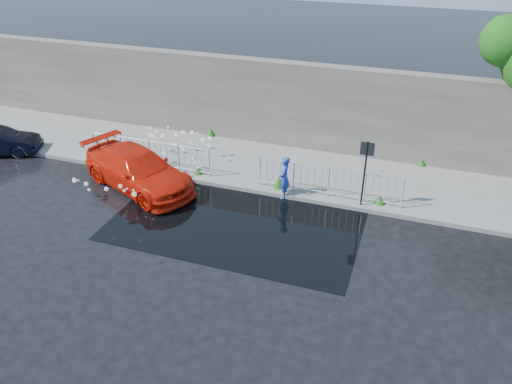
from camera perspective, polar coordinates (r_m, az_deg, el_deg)
ground at (r=15.83m, az=-5.13°, el=-4.86°), size 90.00×90.00×0.00m
pavement at (r=19.81m, az=0.63°, el=3.10°), size 30.00×4.00×0.15m
curb at (r=18.14m, az=-1.37°, el=0.43°), size 30.00×0.25×0.16m
retaining_wall at (r=21.02m, az=2.59°, el=10.10°), size 30.00×0.60×3.50m
puddle at (r=16.43m, az=-2.14°, el=-3.31°), size 8.00×5.00×0.01m
sign_post at (r=16.63m, az=12.42°, el=3.20°), size 0.45×0.06×2.50m
railing_left at (r=19.72m, az=-12.04°, el=4.41°), size 5.05×0.05×1.10m
railing_right at (r=17.43m, az=8.30°, el=1.26°), size 5.05×0.05×1.10m
weeds at (r=19.26m, az=-0.36°, el=3.11°), size 12.17×3.93×0.46m
water_spray at (r=19.49m, az=-11.21°, el=4.06°), size 3.71×5.43×1.05m
red_car at (r=18.58m, az=-13.33°, el=2.50°), size 5.22×3.71×1.40m
person at (r=17.40m, az=3.25°, el=1.65°), size 0.47×0.63×1.56m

